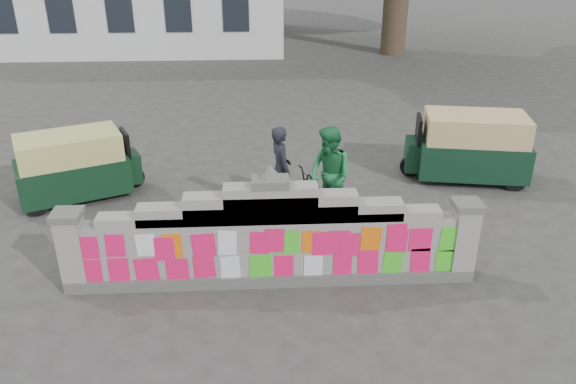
# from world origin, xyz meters

# --- Properties ---
(ground) EXTENTS (100.00, 100.00, 0.00)m
(ground) POSITION_xyz_m (0.00, 0.00, 0.00)
(ground) COLOR #383533
(ground) RESTS_ON ground
(parapet_wall) EXTENTS (6.48, 0.44, 2.01)m
(parapet_wall) POSITION_xyz_m (-0.00, -0.01, 0.75)
(parapet_wall) COLOR #4C4C49
(parapet_wall) RESTS_ON ground
(cyclist_bike) EXTENTS (1.95, 1.17, 0.97)m
(cyclist_bike) POSITION_xyz_m (0.24, 2.09, 0.48)
(cyclist_bike) COLOR black
(cyclist_bike) RESTS_ON ground
(cyclist_rider) EXTENTS (0.55, 0.69, 1.64)m
(cyclist_rider) POSITION_xyz_m (0.24, 2.09, 0.82)
(cyclist_rider) COLOR black
(cyclist_rider) RESTS_ON ground
(pedestrian) EXTENTS (1.08, 1.14, 1.86)m
(pedestrian) POSITION_xyz_m (1.15, 2.05, 0.93)
(pedestrian) COLOR #227D40
(pedestrian) RESTS_ON ground
(rickshaw_left) EXTENTS (2.58, 1.94, 1.39)m
(rickshaw_left) POSITION_xyz_m (-3.93, 3.35, 0.72)
(rickshaw_left) COLOR black
(rickshaw_left) RESTS_ON ground
(rickshaw_right) EXTENTS (2.79, 1.66, 1.50)m
(rickshaw_right) POSITION_xyz_m (4.49, 3.86, 0.78)
(rickshaw_right) COLOR black
(rickshaw_right) RESTS_ON ground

